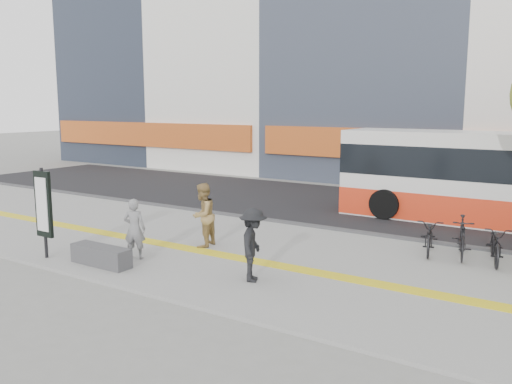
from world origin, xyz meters
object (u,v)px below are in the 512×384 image
Objects in this scene: bench at (101,256)px; pedestrian_tan at (203,215)px; seated_woman at (135,229)px; pedestrian_dark at (253,245)px; signboard at (43,206)px.

bench is 2.82m from pedestrian_tan.
pedestrian_dark is (3.30, 0.16, 0.05)m from seated_woman.
bench is 0.73× the size of signboard.
signboard is 5.35m from pedestrian_dark.
pedestrian_dark reaches higher than seated_woman.
bench is 1.94m from signboard.
bench is at bearing 10.81° from signboard.
signboard reaches higher than seated_woman.
seated_woman is at bearing -28.88° from pedestrian_tan.
signboard is at bearing 7.40° from seated_woman.
bench is 1.09× the size of seated_woman.
pedestrian_tan reaches higher than pedestrian_dark.
signboard is 1.32× the size of pedestrian_tan.
pedestrian_dark reaches higher than bench.
seated_woman reaches higher than bench.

